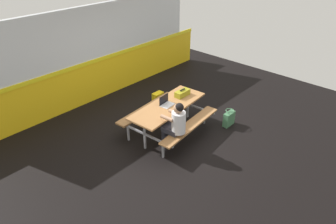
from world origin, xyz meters
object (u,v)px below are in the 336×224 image
(laptop_silver, at_px, (166,103))
(tote_bag_bright, at_px, (229,118))
(picnic_table_main, at_px, (168,111))
(student_nearer, at_px, (176,123))
(backpack_dark, at_px, (158,100))
(toolbox_grey, at_px, (182,93))

(laptop_silver, height_order, tote_bag_bright, laptop_silver)
(picnic_table_main, distance_m, student_nearer, 0.74)
(picnic_table_main, height_order, backpack_dark, picnic_table_main)
(laptop_silver, distance_m, tote_bag_bright, 1.69)
(laptop_silver, relative_size, tote_bag_bright, 0.79)
(toolbox_grey, xyz_separation_m, tote_bag_bright, (0.66, -0.97, -0.62))
(picnic_table_main, bearing_deg, toolbox_grey, 5.18)
(toolbox_grey, xyz_separation_m, backpack_dark, (0.11, 0.96, -0.60))
(student_nearer, height_order, toolbox_grey, student_nearer)
(picnic_table_main, relative_size, toolbox_grey, 5.24)
(picnic_table_main, height_order, student_nearer, student_nearer)
(backpack_dark, distance_m, tote_bag_bright, 2.01)
(toolbox_grey, distance_m, backpack_dark, 1.14)
(picnic_table_main, relative_size, student_nearer, 1.74)
(student_nearer, relative_size, backpack_dark, 2.74)
(backpack_dark, bearing_deg, laptop_silver, -125.96)
(laptop_silver, bearing_deg, student_nearer, -121.60)
(student_nearer, distance_m, backpack_dark, 2.01)
(student_nearer, relative_size, tote_bag_bright, 2.81)
(student_nearer, bearing_deg, tote_bag_bright, -11.12)
(backpack_dark, bearing_deg, toolbox_grey, -96.79)
(picnic_table_main, xyz_separation_m, backpack_dark, (0.69, 1.01, -0.36))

